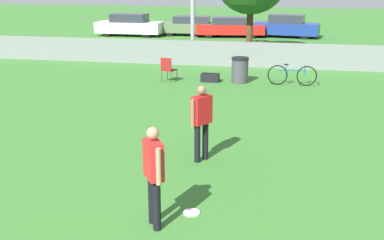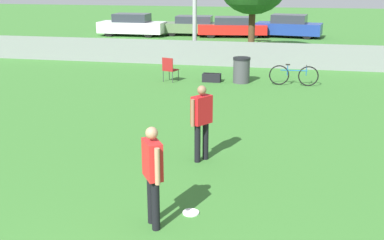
{
  "view_description": "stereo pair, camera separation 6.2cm",
  "coord_description": "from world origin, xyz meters",
  "px_view_note": "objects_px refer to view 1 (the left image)",
  "views": [
    {
      "loc": [
        2.1,
        -2.88,
        3.85
      ],
      "look_at": [
        0.28,
        6.24,
        1.05
      ],
      "focal_mm": 45.0,
      "sensor_mm": 36.0,
      "label": 1
    },
    {
      "loc": [
        2.16,
        -2.86,
        3.85
      ],
      "look_at": [
        0.28,
        6.24,
        1.05
      ],
      "focal_mm": 45.0,
      "sensor_mm": 36.0,
      "label": 2
    }
  ],
  "objects_px": {
    "bicycle_sideline": "(292,75)",
    "parked_car_red": "(230,27)",
    "player_defender_red": "(154,170)",
    "parked_car_olive": "(192,26)",
    "folding_chair_sideline": "(168,68)",
    "gear_bag_sideline": "(210,78)",
    "frisbee_disc": "(192,213)",
    "trash_bin": "(240,70)",
    "parked_car_white": "(130,25)",
    "player_thrower_red": "(202,118)",
    "parked_car_blue": "(286,26)"
  },
  "relations": [
    {
      "from": "player_thrower_red",
      "to": "trash_bin",
      "type": "height_order",
      "value": "player_thrower_red"
    },
    {
      "from": "bicycle_sideline",
      "to": "parked_car_red",
      "type": "bearing_deg",
      "value": 105.13
    },
    {
      "from": "frisbee_disc",
      "to": "folding_chair_sideline",
      "type": "bearing_deg",
      "value": 106.2
    },
    {
      "from": "folding_chair_sideline",
      "to": "parked_car_olive",
      "type": "bearing_deg",
      "value": -63.81
    },
    {
      "from": "parked_car_white",
      "to": "parked_car_blue",
      "type": "distance_m",
      "value": 10.27
    },
    {
      "from": "frisbee_disc",
      "to": "trash_bin",
      "type": "bearing_deg",
      "value": 91.49
    },
    {
      "from": "folding_chair_sideline",
      "to": "trash_bin",
      "type": "bearing_deg",
      "value": -153.54
    },
    {
      "from": "gear_bag_sideline",
      "to": "parked_car_red",
      "type": "relative_size",
      "value": 0.15
    },
    {
      "from": "bicycle_sideline",
      "to": "gear_bag_sideline",
      "type": "height_order",
      "value": "bicycle_sideline"
    },
    {
      "from": "parked_car_olive",
      "to": "parked_car_white",
      "type": "bearing_deg",
      "value": -167.33
    },
    {
      "from": "gear_bag_sideline",
      "to": "parked_car_red",
      "type": "height_order",
      "value": "parked_car_red"
    },
    {
      "from": "trash_bin",
      "to": "parked_car_olive",
      "type": "xyz_separation_m",
      "value": [
        -4.68,
        14.26,
        0.16
      ]
    },
    {
      "from": "parked_car_red",
      "to": "gear_bag_sideline",
      "type": "bearing_deg",
      "value": -93.95
    },
    {
      "from": "folding_chair_sideline",
      "to": "parked_car_red",
      "type": "height_order",
      "value": "parked_car_red"
    },
    {
      "from": "bicycle_sideline",
      "to": "parked_car_olive",
      "type": "distance_m",
      "value": 15.8
    },
    {
      "from": "player_defender_red",
      "to": "gear_bag_sideline",
      "type": "bearing_deg",
      "value": 152.15
    },
    {
      "from": "frisbee_disc",
      "to": "trash_bin",
      "type": "xyz_separation_m",
      "value": [
        -0.27,
        10.5,
        0.46
      ]
    },
    {
      "from": "trash_bin",
      "to": "gear_bag_sideline",
      "type": "height_order",
      "value": "trash_bin"
    },
    {
      "from": "parked_car_red",
      "to": "player_defender_red",
      "type": "bearing_deg",
      "value": -93.67
    },
    {
      "from": "folding_chair_sideline",
      "to": "trash_bin",
      "type": "relative_size",
      "value": 0.97
    },
    {
      "from": "player_defender_red",
      "to": "parked_car_white",
      "type": "bearing_deg",
      "value": 166.76
    },
    {
      "from": "frisbee_disc",
      "to": "parked_car_white",
      "type": "height_order",
      "value": "parked_car_white"
    },
    {
      "from": "player_defender_red",
      "to": "parked_car_olive",
      "type": "distance_m",
      "value": 25.69
    },
    {
      "from": "frisbee_disc",
      "to": "trash_bin",
      "type": "relative_size",
      "value": 0.3
    },
    {
      "from": "player_thrower_red",
      "to": "parked_car_red",
      "type": "xyz_separation_m",
      "value": [
        -2.09,
        22.06,
        -0.34
      ]
    },
    {
      "from": "frisbee_disc",
      "to": "trash_bin",
      "type": "height_order",
      "value": "trash_bin"
    },
    {
      "from": "parked_car_red",
      "to": "parked_car_olive",
      "type": "bearing_deg",
      "value": 165.96
    },
    {
      "from": "frisbee_disc",
      "to": "trash_bin",
      "type": "distance_m",
      "value": 10.52
    },
    {
      "from": "player_thrower_red",
      "to": "bicycle_sideline",
      "type": "bearing_deg",
      "value": 21.34
    },
    {
      "from": "player_thrower_red",
      "to": "trash_bin",
      "type": "relative_size",
      "value": 1.76
    },
    {
      "from": "frisbee_disc",
      "to": "parked_car_white",
      "type": "relative_size",
      "value": 0.06
    },
    {
      "from": "parked_car_white",
      "to": "folding_chair_sideline",
      "type": "bearing_deg",
      "value": -65.54
    },
    {
      "from": "parked_car_red",
      "to": "parked_car_blue",
      "type": "xyz_separation_m",
      "value": [
        3.61,
        0.48,
        0.06
      ]
    },
    {
      "from": "bicycle_sideline",
      "to": "parked_car_olive",
      "type": "height_order",
      "value": "parked_car_olive"
    },
    {
      "from": "trash_bin",
      "to": "bicycle_sideline",
      "type": "bearing_deg",
      "value": -2.83
    },
    {
      "from": "parked_car_red",
      "to": "parked_car_blue",
      "type": "relative_size",
      "value": 1.06
    },
    {
      "from": "player_thrower_red",
      "to": "parked_car_olive",
      "type": "height_order",
      "value": "player_thrower_red"
    },
    {
      "from": "player_defender_red",
      "to": "parked_car_olive",
      "type": "bearing_deg",
      "value": 157.51
    },
    {
      "from": "trash_bin",
      "to": "player_thrower_red",
      "type": "bearing_deg",
      "value": -89.99
    },
    {
      "from": "folding_chair_sideline",
      "to": "parked_car_blue",
      "type": "distance_m",
      "value": 15.42
    },
    {
      "from": "trash_bin",
      "to": "parked_car_red",
      "type": "height_order",
      "value": "parked_car_red"
    },
    {
      "from": "trash_bin",
      "to": "parked_car_red",
      "type": "bearing_deg",
      "value": 98.5
    },
    {
      "from": "trash_bin",
      "to": "parked_car_white",
      "type": "distance_m",
      "value": 15.74
    },
    {
      "from": "parked_car_white",
      "to": "parked_car_blue",
      "type": "height_order",
      "value": "same"
    },
    {
      "from": "frisbee_disc",
      "to": "parked_car_olive",
      "type": "relative_size",
      "value": 0.06
    },
    {
      "from": "bicycle_sideline",
      "to": "trash_bin",
      "type": "bearing_deg",
      "value": 176.42
    },
    {
      "from": "parked_car_olive",
      "to": "parked_car_red",
      "type": "distance_m",
      "value": 2.61
    },
    {
      "from": "folding_chair_sideline",
      "to": "player_defender_red",
      "type": "bearing_deg",
      "value": 121.3
    },
    {
      "from": "player_defender_red",
      "to": "trash_bin",
      "type": "distance_m",
      "value": 11.05
    },
    {
      "from": "gear_bag_sideline",
      "to": "player_defender_red",
      "type": "bearing_deg",
      "value": -85.36
    }
  ]
}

